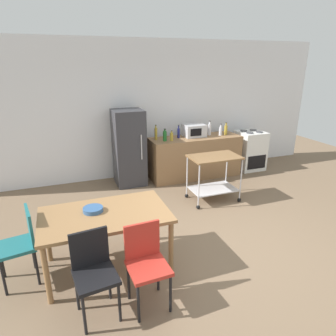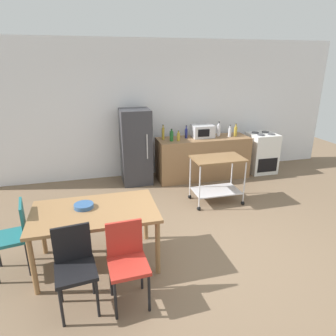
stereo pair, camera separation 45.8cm
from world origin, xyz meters
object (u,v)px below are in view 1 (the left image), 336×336
object	(u,v)px
bottle_wine	(226,130)
bottle_olive_oil	(165,136)
chair_teal	(21,241)
bottle_hot_sauce	(156,133)
stove_oven	(250,150)
bottle_sesame_oil	(179,133)
chair_red	(146,260)
fruit_bowl	(93,210)
bottle_soda	(221,131)
microwave	(194,131)
dining_table	(105,219)
bottle_sparkling_water	(172,136)
chair_black	(94,269)
kitchen_cart	(214,171)
refrigerator	(129,148)
bottle_soy_sauce	(209,129)

from	to	relation	value
bottle_wine	bottle_olive_oil	bearing A→B (deg)	-177.20
chair_teal	bottle_hot_sauce	size ratio (longest dim) A/B	2.86
stove_oven	bottle_sesame_oil	size ratio (longest dim) A/B	3.31
chair_red	bottle_hot_sauce	bearing A→B (deg)	67.06
chair_teal	bottle_sesame_oil	bearing A→B (deg)	120.17
chair_teal	bottle_olive_oil	size ratio (longest dim) A/B	3.51
chair_teal	chair_red	distance (m)	1.48
bottle_sesame_oil	fruit_bowl	world-z (taller)	bottle_sesame_oil
bottle_sesame_oil	bottle_soda	distance (m)	0.96
stove_oven	bottle_wine	distance (m)	0.90
microwave	fruit_bowl	size ratio (longest dim) A/B	1.94
dining_table	fruit_bowl	bearing A→B (deg)	141.71
dining_table	bottle_hot_sauce	distance (m)	3.02
fruit_bowl	bottle_sesame_oil	bearing A→B (deg)	49.45
chair_teal	bottle_sparkling_water	world-z (taller)	bottle_sparkling_water
dining_table	bottle_sparkling_water	size ratio (longest dim) A/B	7.18
chair_black	bottle_wine	bearing A→B (deg)	37.01
bottle_hot_sauce	fruit_bowl	distance (m)	2.99
chair_teal	bottle_sesame_oil	distance (m)	3.87
kitchen_cart	stove_oven	bearing A→B (deg)	37.18
refrigerator	dining_table	bearing A→B (deg)	-109.35
chair_black	bottle_olive_oil	distance (m)	3.65
bottle_olive_oil	bottle_soy_sauce	distance (m)	1.12
microwave	fruit_bowl	world-z (taller)	microwave
bottle_olive_oil	bottle_sesame_oil	size ratio (longest dim) A/B	0.91
bottle_sparkling_water	bottle_soda	world-z (taller)	bottle_soda
bottle_sparkling_water	microwave	world-z (taller)	microwave
bottle_soy_sauce	bottle_wine	size ratio (longest dim) A/B	1.15
dining_table	kitchen_cart	world-z (taller)	kitchen_cart
refrigerator	chair_black	bearing A→B (deg)	-109.30
chair_red	bottle_sparkling_water	world-z (taller)	bottle_sparkling_water
chair_black	bottle_wine	world-z (taller)	bottle_wine
dining_table	kitchen_cart	distance (m)	2.51
dining_table	chair_red	xyz separation A→B (m)	(0.29, -0.72, -0.15)
kitchen_cart	microwave	size ratio (longest dim) A/B	1.98
bottle_sesame_oil	bottle_sparkling_water	bearing A→B (deg)	-144.13
stove_oven	bottle_olive_oil	distance (m)	2.26
chair_red	bottle_soy_sauce	distance (m)	4.15
bottle_soy_sauce	stove_oven	bearing A→B (deg)	-3.23
dining_table	refrigerator	distance (m)	2.77
bottle_hot_sauce	microwave	size ratio (longest dim) A/B	0.68
bottle_soda	fruit_bowl	world-z (taller)	bottle_soda
microwave	bottle_soy_sauce	size ratio (longest dim) A/B	1.47
chair_black	fruit_bowl	world-z (taller)	chair_black
bottle_soy_sauce	dining_table	bearing A→B (deg)	-136.64
chair_black	bottle_hot_sauce	size ratio (longest dim) A/B	2.86
dining_table	bottle_olive_oil	bearing A→B (deg)	56.09
chair_teal	chair_red	bearing A→B (deg)	46.28
stove_oven	bottle_wine	size ratio (longest dim) A/B	3.38
bottle_hot_sauce	chair_black	bearing A→B (deg)	-117.87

